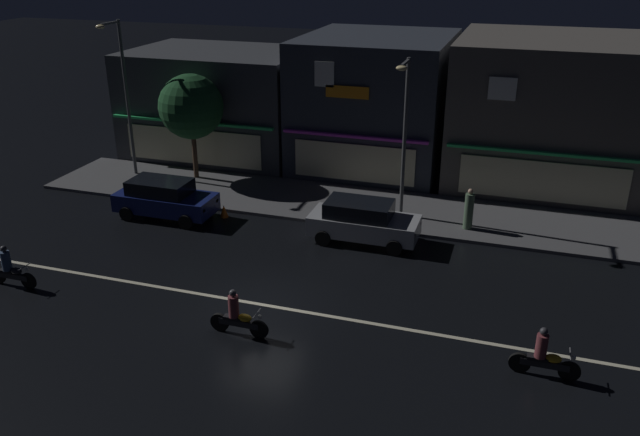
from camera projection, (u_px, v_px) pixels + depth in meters
ground_plane at (262, 305)px, 21.29m from camera, size 140.00×140.00×0.00m
lane_divider_stripe at (262, 305)px, 21.28m from camera, size 27.16×0.16×0.01m
sidewalk_far at (340, 204)px, 29.32m from camera, size 28.59×4.66×0.14m
storefront_left_block at (376, 101)px, 33.82m from camera, size 7.39×8.72×6.68m
storefront_center_block at (548, 110)px, 31.52m from camera, size 8.92×9.10×6.91m
storefront_right_block at (221, 103)px, 35.69m from camera, size 9.44×7.01×5.67m
streetlamp_west at (123, 87)px, 31.07m from camera, size 0.44×1.64×7.56m
streetlamp_mid at (404, 127)px, 26.16m from camera, size 0.44×1.64×6.71m
pedestrian_on_sidewalk at (469, 210)px, 26.33m from camera, size 0.37×0.37×1.73m
street_tree at (191, 107)px, 31.04m from camera, size 3.12×3.12×5.14m
parked_car_near_kerb at (363, 221)px, 25.51m from camera, size 4.30×1.98×1.67m
parked_car_trailing at (164, 198)px, 27.77m from camera, size 4.30×1.98×1.67m
motorcycle_lead at (544, 356)px, 17.56m from camera, size 1.90×0.60×1.52m
motorcycle_following at (237, 316)px, 19.45m from camera, size 1.90×0.60×1.52m
motorcycle_opposite_lane at (10, 270)px, 22.22m from camera, size 1.90×0.60×1.52m
traffic_cone at (224, 211)px, 27.99m from camera, size 0.36×0.36×0.55m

